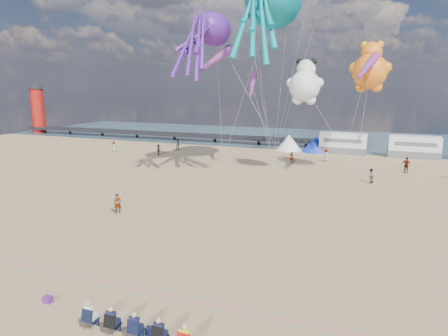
# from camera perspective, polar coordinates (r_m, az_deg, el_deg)

# --- Properties ---
(ground) EXTENTS (120.00, 120.00, 0.00)m
(ground) POSITION_cam_1_polar(r_m,az_deg,el_deg) (25.09, -5.72, -11.75)
(ground) COLOR tan
(ground) RESTS_ON ground
(water) EXTENTS (120.00, 120.00, 0.00)m
(water) POSITION_cam_1_polar(r_m,az_deg,el_deg) (76.84, 13.02, 4.13)
(water) COLOR #335361
(water) RESTS_ON ground
(pier) EXTENTS (60.00, 3.00, 0.50)m
(pier) POSITION_cam_1_polar(r_m,az_deg,el_deg) (75.62, -9.79, 4.89)
(pier) COLOR black
(pier) RESTS_ON ground
(lighthouse) EXTENTS (2.60, 2.60, 9.00)m
(lighthouse) POSITION_cam_1_polar(r_m,az_deg,el_deg) (92.77, -25.05, 7.40)
(lighthouse) COLOR #A5140F
(lighthouse) RESTS_ON ground
(motorhome_0) EXTENTS (6.60, 2.50, 3.00)m
(motorhome_0) POSITION_cam_1_polar(r_m,az_deg,el_deg) (61.23, 16.63, 3.41)
(motorhome_0) COLOR silver
(motorhome_0) RESTS_ON ground
(motorhome_1) EXTENTS (6.60, 2.50, 3.00)m
(motorhome_1) POSITION_cam_1_polar(r_m,az_deg,el_deg) (61.27, 25.52, 2.74)
(motorhome_1) COLOR silver
(motorhome_1) RESTS_ON ground
(tent_white) EXTENTS (4.00, 4.00, 2.40)m
(tent_white) POSITION_cam_1_polar(r_m,az_deg,el_deg) (62.37, 9.27, 3.62)
(tent_white) COLOR white
(tent_white) RESTS_ON ground
(tent_blue) EXTENTS (4.00, 4.00, 2.40)m
(tent_blue) POSITION_cam_1_polar(r_m,az_deg,el_deg) (61.69, 12.91, 3.38)
(tent_blue) COLOR #1933CC
(tent_blue) RESTS_ON ground
(spectator_row) EXTENTS (6.10, 0.90, 1.30)m
(spectator_row) POSITION_cam_1_polar(r_m,az_deg,el_deg) (17.39, -12.42, -21.12)
(spectator_row) COLOR black
(spectator_row) RESTS_ON ground
(cooler_purple) EXTENTS (0.40, 0.30, 0.32)m
(cooler_purple) POSITION_cam_1_polar(r_m,az_deg,el_deg) (21.32, -23.87, -16.81)
(cooler_purple) COLOR #5A1F75
(cooler_purple) RESTS_ON ground
(cooler_navy) EXTENTS (0.38, 0.28, 0.30)m
(cooler_navy) POSITION_cam_1_polar(r_m,az_deg,el_deg) (17.89, -10.50, -21.92)
(cooler_navy) COLOR #121A3B
(cooler_navy) RESTS_ON ground
(rope_line) EXTENTS (34.00, 0.03, 0.03)m
(rope_line) POSITION_cam_1_polar(r_m,az_deg,el_deg) (21.21, -12.05, -16.59)
(rope_line) COLOR #F2338C
(rope_line) RESTS_ON ground
(standing_person) EXTENTS (0.69, 0.63, 1.58)m
(standing_person) POSITION_cam_1_polar(r_m,az_deg,el_deg) (32.66, -14.94, -4.96)
(standing_person) COLOR tan
(standing_person) RESTS_ON ground
(beachgoer_0) EXTENTS (0.67, 0.58, 1.54)m
(beachgoer_0) POSITION_cam_1_polar(r_m,az_deg,el_deg) (62.47, -15.45, 2.96)
(beachgoer_0) COLOR #7F6659
(beachgoer_0) RESTS_ON ground
(beachgoer_1) EXTENTS (0.80, 0.89, 1.53)m
(beachgoer_1) POSITION_cam_1_polar(r_m,az_deg,el_deg) (43.74, 20.20, -1.07)
(beachgoer_1) COLOR #7F6659
(beachgoer_1) RESTS_ON ground
(beachgoer_3) EXTENTS (1.37, 1.10, 1.85)m
(beachgoer_3) POSITION_cam_1_polar(r_m,az_deg,el_deg) (50.29, 24.58, 0.38)
(beachgoer_3) COLOR #7F6659
(beachgoer_3) RESTS_ON ground
(beachgoer_4) EXTENTS (0.85, 0.92, 1.52)m
(beachgoer_4) POSITION_cam_1_polar(r_m,az_deg,el_deg) (58.39, -9.34, 2.62)
(beachgoer_4) COLOR #7F6659
(beachgoer_4) RESTS_ON ground
(beachgoer_5) EXTENTS (1.46, 0.74, 1.51)m
(beachgoer_5) POSITION_cam_1_polar(r_m,az_deg,el_deg) (52.05, 9.62, 1.48)
(beachgoer_5) COLOR #7F6659
(beachgoer_5) RESTS_ON ground
(beachgoer_6) EXTENTS (0.50, 0.66, 1.61)m
(beachgoer_6) POSITION_cam_1_polar(r_m,az_deg,el_deg) (54.53, 14.35, 1.80)
(beachgoer_6) COLOR #7F6659
(beachgoer_6) RESTS_ON ground
(beachgoer_7) EXTENTS (1.01, 0.95, 1.73)m
(beachgoer_7) POSITION_cam_1_polar(r_m,az_deg,el_deg) (61.70, -6.57, 3.30)
(beachgoer_7) COLOR #7F6659
(beachgoer_7) RESTS_ON ground
(sandbag_a) EXTENTS (0.50, 0.35, 0.22)m
(sandbag_a) POSITION_cam_1_polar(r_m,az_deg,el_deg) (52.41, -0.12, 1.00)
(sandbag_a) COLOR gray
(sandbag_a) RESTS_ON ground
(sandbag_b) EXTENTS (0.50, 0.35, 0.22)m
(sandbag_b) POSITION_cam_1_polar(r_m,az_deg,el_deg) (49.64, 8.87, 0.24)
(sandbag_b) COLOR gray
(sandbag_b) RESTS_ON ground
(sandbag_c) EXTENTS (0.50, 0.35, 0.22)m
(sandbag_c) POSITION_cam_1_polar(r_m,az_deg,el_deg) (48.51, 18.24, -0.50)
(sandbag_c) COLOR gray
(sandbag_c) RESTS_ON ground
(sandbag_d) EXTENTS (0.50, 0.35, 0.22)m
(sandbag_d) POSITION_cam_1_polar(r_m,az_deg,el_deg) (51.08, 16.51, 0.21)
(sandbag_d) COLOR gray
(sandbag_d) RESTS_ON ground
(sandbag_e) EXTENTS (0.50, 0.35, 0.22)m
(sandbag_e) POSITION_cam_1_polar(r_m,az_deg,el_deg) (51.36, 6.99, 0.68)
(sandbag_e) COLOR gray
(sandbag_e) RESTS_ON ground
(kite_octopus_teal) EXTENTS (7.55, 11.96, 12.68)m
(kite_octopus_teal) POSITION_cam_1_polar(r_m,az_deg,el_deg) (47.39, 7.06, 22.76)
(kite_octopus_teal) COLOR #047F89
(kite_octopus_purple) EXTENTS (6.08, 9.30, 9.82)m
(kite_octopus_purple) POSITION_cam_1_polar(r_m,az_deg,el_deg) (45.76, -1.53, 19.21)
(kite_octopus_purple) COLOR #511D8E
(kite_panda) EXTENTS (4.73, 4.54, 5.76)m
(kite_panda) POSITION_cam_1_polar(r_m,az_deg,el_deg) (44.48, 11.46, 11.39)
(kite_panda) COLOR white
(kite_teddy_orange) EXTENTS (4.59, 4.34, 6.31)m
(kite_teddy_orange) POSITION_cam_1_polar(r_m,az_deg,el_deg) (46.14, 20.11, 12.82)
(kite_teddy_orange) COLOR orange
(windsock_left) EXTENTS (1.68, 6.65, 6.57)m
(windsock_left) POSITION_cam_1_polar(r_m,az_deg,el_deg) (43.82, -1.04, 15.39)
(windsock_left) COLOR red
(windsock_mid) EXTENTS (2.48, 5.27, 5.21)m
(windsock_mid) POSITION_cam_1_polar(r_m,az_deg,el_deg) (43.31, 19.80, 13.47)
(windsock_mid) COLOR red
(windsock_right) EXTENTS (2.05, 5.48, 5.41)m
(windsock_right) POSITION_cam_1_polar(r_m,az_deg,el_deg) (48.97, 4.06, 11.82)
(windsock_right) COLOR red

